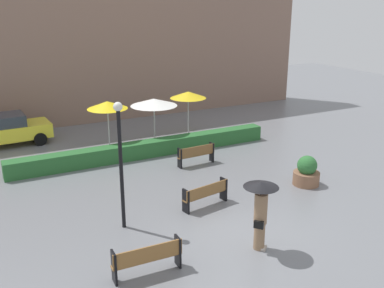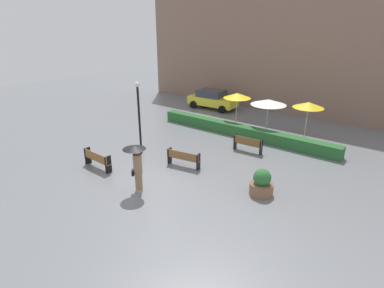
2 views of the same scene
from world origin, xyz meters
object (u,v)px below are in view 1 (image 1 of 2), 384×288
at_px(bench_back_row, 196,154).
at_px(patio_umbrella_yellow_far, 188,95).
at_px(patio_umbrella_white, 154,102).
at_px(parked_car, 5,130).
at_px(bench_mid_center, 206,193).
at_px(pedestrian_with_umbrella, 261,205).
at_px(lamp_post, 120,153).
at_px(planter_pot, 307,172).
at_px(patio_umbrella_yellow, 107,105).
at_px(bench_near_left, 147,257).

distance_m(bench_back_row, patio_umbrella_yellow_far, 4.98).
xyz_separation_m(patio_umbrella_white, parked_car, (-6.66, 3.35, -1.37)).
relative_size(bench_back_row, bench_mid_center, 0.96).
distance_m(pedestrian_with_umbrella, lamp_post, 4.47).
relative_size(planter_pot, lamp_post, 0.29).
bearing_deg(parked_car, bench_back_row, -43.78).
height_order(bench_mid_center, patio_umbrella_white, patio_umbrella_white).
bearing_deg(pedestrian_with_umbrella, patio_umbrella_yellow, 96.42).
distance_m(bench_near_left, lamp_post, 3.43).
distance_m(bench_back_row, patio_umbrella_white, 3.92).
bearing_deg(bench_mid_center, patio_umbrella_yellow_far, 67.07).
bearing_deg(bench_near_left, parked_car, 99.04).
relative_size(bench_near_left, planter_pot, 1.60).
xyz_separation_m(bench_back_row, pedestrian_with_umbrella, (-1.67, -7.00, 0.88)).
bearing_deg(pedestrian_with_umbrella, patio_umbrella_white, 83.71).
distance_m(patio_umbrella_white, patio_umbrella_yellow_far, 2.45).
height_order(lamp_post, patio_umbrella_yellow, lamp_post).
xyz_separation_m(planter_pot, patio_umbrella_yellow, (-5.66, 7.44, 1.79)).
bearing_deg(bench_back_row, patio_umbrella_yellow, 129.03).
bearing_deg(pedestrian_with_umbrella, planter_pot, 34.48).
distance_m(bench_back_row, planter_pot, 4.83).
xyz_separation_m(bench_mid_center, parked_car, (-5.51, 10.70, 0.32)).
height_order(planter_pot, parked_car, parked_car).
bearing_deg(bench_back_row, pedestrian_with_umbrella, -103.39).
bearing_deg(parked_car, patio_umbrella_yellow_far, -15.79).
height_order(bench_mid_center, patio_umbrella_yellow_far, patio_umbrella_yellow_far).
height_order(bench_mid_center, planter_pot, planter_pot).
distance_m(bench_near_left, parked_car, 13.74).
relative_size(bench_near_left, patio_umbrella_white, 0.80).
relative_size(pedestrian_with_umbrella, patio_umbrella_white, 0.91).
bearing_deg(parked_car, bench_near_left, -80.96).
bearing_deg(patio_umbrella_white, patio_umbrella_yellow, 179.97).
bearing_deg(bench_back_row, lamp_post, -140.26).
height_order(patio_umbrella_white, patio_umbrella_yellow_far, patio_umbrella_yellow_far).
bearing_deg(bench_near_left, patio_umbrella_white, 66.23).
xyz_separation_m(bench_mid_center, patio_umbrella_yellow, (-1.20, 7.35, 1.79)).
xyz_separation_m(bench_back_row, planter_pot, (2.81, -3.92, -0.02)).
height_order(pedestrian_with_umbrella, planter_pot, pedestrian_with_umbrella).
relative_size(planter_pot, patio_umbrella_white, 0.50).
bearing_deg(parked_car, planter_pot, -47.23).
distance_m(bench_near_left, patio_umbrella_yellow_far, 13.07).
distance_m(planter_pot, patio_umbrella_white, 8.32).
xyz_separation_m(bench_near_left, patio_umbrella_yellow_far, (6.81, 11.03, 1.67)).
bearing_deg(lamp_post, bench_near_left, -96.17).
bearing_deg(pedestrian_with_umbrella, patio_umbrella_yellow_far, 73.00).
xyz_separation_m(bench_near_left, planter_pot, (7.82, 2.78, -0.02)).
height_order(planter_pot, patio_umbrella_yellow, patio_umbrella_yellow).
bearing_deg(parked_car, patio_umbrella_white, -26.73).
height_order(bench_back_row, planter_pot, planter_pot).
xyz_separation_m(bench_back_row, patio_umbrella_white, (-0.51, 3.51, 1.66)).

